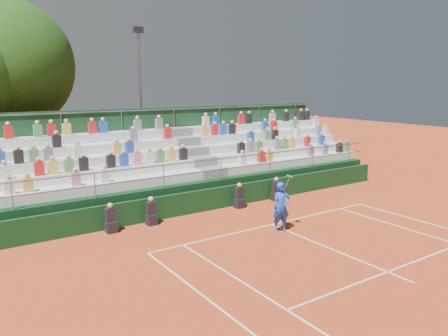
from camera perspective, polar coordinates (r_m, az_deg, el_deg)
ground at (r=18.10m, az=6.25°, el=-7.37°), size 90.00×90.00×0.00m
courtside_wall at (r=20.40m, az=0.47°, el=-3.72°), size 20.00×0.15×1.00m
line_officials at (r=19.14m, az=-3.07°, el=-4.80°), size 8.76×0.40×1.19m
grandstand at (r=22.94m, az=-4.09°, el=-0.60°), size 20.00×5.20×4.40m
tennis_player at (r=17.09m, az=7.49°, el=-5.07°), size 0.93×0.63×2.22m
tree_east at (r=26.01m, az=-26.62°, el=11.90°), size 6.93×6.93×10.08m
floodlight_mast at (r=27.87m, az=-10.86°, el=9.83°), size 0.60×0.25×9.03m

